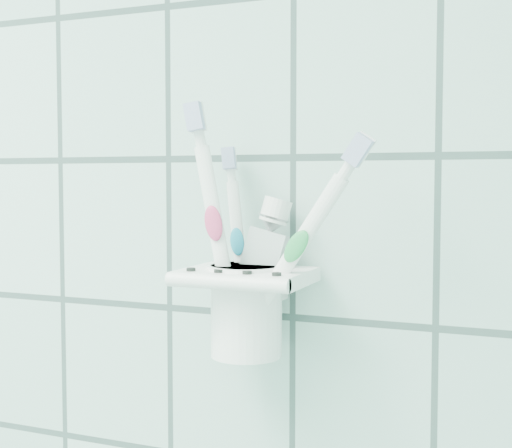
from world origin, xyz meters
TOP-DOWN VIEW (x-y plane):
  - holder_bracket at (0.63, 1.15)m, footprint 0.11×0.10m
  - cup at (0.63, 1.16)m, footprint 0.07×0.07m
  - toothbrush_pink at (0.63, 1.14)m, footprint 0.05×0.02m
  - toothbrush_blue at (0.63, 1.17)m, footprint 0.03×0.03m
  - toothbrush_orange at (0.62, 1.14)m, footprint 0.11×0.02m
  - toothpaste_tube at (0.62, 1.16)m, footprint 0.06×0.03m

SIDE VIEW (x-z plane):
  - cup at x=0.63m, z-range 1.23..1.31m
  - holder_bracket at x=0.63m, z-range 1.28..1.31m
  - toothpaste_tube at x=0.62m, z-range 1.24..1.38m
  - toothbrush_blue at x=0.63m, z-range 1.23..1.41m
  - toothbrush_pink at x=0.63m, z-range 1.23..1.45m
  - toothbrush_orange at x=0.62m, z-range 1.24..1.45m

